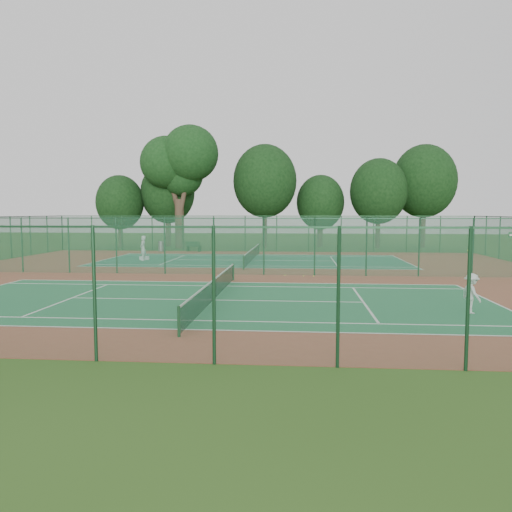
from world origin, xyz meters
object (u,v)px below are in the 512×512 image
(player_far, at_px, (143,248))
(trash_bin, at_px, (161,246))
(kit_bag, at_px, (144,258))
(big_tree, at_px, (180,162))
(player_near, at_px, (471,293))
(bench, at_px, (193,246))

(player_far, height_order, trash_bin, player_far)
(kit_bag, distance_m, big_tree, 16.03)
(player_far, relative_size, trash_bin, 1.99)
(trash_bin, relative_size, kit_bag, 1.30)
(kit_bag, bearing_deg, trash_bin, 94.78)
(player_near, distance_m, bench, 32.97)
(trash_bin, height_order, big_tree, big_tree)
(trash_bin, distance_m, kit_bag, 8.85)
(player_near, distance_m, kit_bag, 27.34)
(trash_bin, bearing_deg, bench, -2.50)
(bench, height_order, big_tree, big_tree)
(player_near, distance_m, big_tree, 39.05)
(trash_bin, xyz_separation_m, big_tree, (0.92, 4.51, 8.62))
(trash_bin, distance_m, big_tree, 9.77)
(bench, relative_size, kit_bag, 2.20)
(bench, bearing_deg, player_near, -41.09)
(bench, distance_m, kit_bag, 8.91)
(player_far, xyz_separation_m, big_tree, (-0.33, 14.10, 8.12))
(big_tree, bearing_deg, player_far, -88.66)
(player_near, distance_m, trash_bin, 34.83)
(player_far, distance_m, trash_bin, 9.68)
(kit_bag, height_order, big_tree, big_tree)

